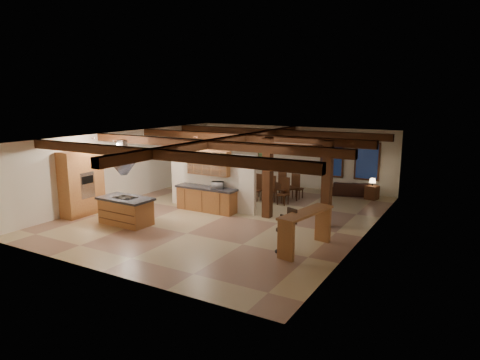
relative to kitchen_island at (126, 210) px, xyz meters
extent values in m
plane|color=tan|center=(2.44, 2.67, -0.48)|extent=(12.00, 12.00, 0.00)
plane|color=white|center=(2.44, 8.67, 0.97)|extent=(10.00, 0.00, 10.00)
plane|color=white|center=(2.44, -3.33, 0.97)|extent=(10.00, 0.00, 10.00)
plane|color=white|center=(-2.56, 2.67, 0.97)|extent=(0.00, 12.00, 12.00)
plane|color=white|center=(7.44, 2.67, 0.97)|extent=(0.00, 12.00, 12.00)
plane|color=#3E1C13|center=(2.44, 2.67, 2.42)|extent=(12.00, 12.00, 0.00)
cube|color=#402510|center=(2.44, -1.33, 2.28)|extent=(10.00, 0.25, 0.28)
cube|color=#402510|center=(2.44, 1.37, 2.28)|extent=(10.00, 0.25, 0.28)
cube|color=#402510|center=(2.44, 3.97, 2.28)|extent=(10.00, 0.25, 0.28)
cube|color=#402510|center=(2.44, 6.67, 2.28)|extent=(10.00, 0.25, 0.28)
cube|color=#402510|center=(2.44, 2.67, 2.28)|extent=(0.28, 12.00, 0.28)
cube|color=#402510|center=(3.84, 3.17, 0.97)|extent=(0.30, 0.30, 2.90)
cube|color=#402510|center=(6.04, 3.17, 0.97)|extent=(0.30, 0.30, 2.90)
cube|color=#402510|center=(4.94, 3.17, 2.12)|extent=(2.50, 0.28, 0.28)
cube|color=white|center=(1.44, 3.17, 0.62)|extent=(3.80, 0.18, 2.20)
cube|color=#A37134|center=(-2.23, 0.07, 0.72)|extent=(0.64, 1.60, 2.40)
cube|color=silver|center=(-1.93, 0.07, 0.67)|extent=(0.06, 0.62, 0.95)
cube|color=black|center=(-1.89, 0.07, 0.87)|extent=(0.01, 0.50, 0.28)
cube|color=#A37134|center=(1.44, 2.78, -0.05)|extent=(2.40, 0.60, 0.86)
cube|color=black|center=(1.44, 2.78, 0.42)|extent=(2.50, 0.66, 0.08)
cube|color=#A37134|center=(1.44, 2.99, 1.37)|extent=(1.80, 0.34, 0.95)
cube|color=silver|center=(1.44, 2.81, 1.37)|extent=(1.74, 0.02, 0.90)
pyramid|color=silver|center=(0.00, 0.00, 1.25)|extent=(1.10, 1.10, 0.45)
cube|color=silver|center=(0.00, 0.00, 2.06)|extent=(0.26, 0.22, 0.73)
cube|color=#402510|center=(4.44, 8.61, 1.02)|extent=(1.10, 0.05, 1.70)
cube|color=black|center=(4.44, 8.58, 1.02)|extent=(0.95, 0.02, 1.55)
cube|color=#402510|center=(6.04, 8.61, 1.02)|extent=(1.10, 0.05, 1.70)
cube|color=black|center=(6.04, 8.58, 1.02)|extent=(0.95, 0.02, 1.55)
cube|color=#402510|center=(0.94, 8.61, 1.22)|extent=(0.65, 0.04, 0.85)
cube|color=#285F38|center=(0.94, 8.59, 1.22)|extent=(0.55, 0.01, 0.75)
cylinder|color=silver|center=(-0.16, -0.13, 2.39)|extent=(0.16, 0.16, 0.03)
cylinder|color=silver|center=(1.44, 2.17, 2.39)|extent=(0.16, 0.16, 0.03)
cylinder|color=silver|center=(-1.56, 0.17, 2.39)|extent=(0.16, 0.16, 0.03)
cube|color=#A37134|center=(0.00, 0.00, -0.05)|extent=(1.81, 0.94, 0.85)
cube|color=black|center=(0.00, 0.00, 0.42)|extent=(1.93, 1.06, 0.08)
cube|color=black|center=(0.00, 0.00, 0.46)|extent=(0.76, 0.52, 0.02)
imported|color=#371C0D|center=(3.00, 5.80, -0.18)|extent=(1.91, 1.48, 0.59)
imported|color=black|center=(5.50, 8.17, -0.18)|extent=(2.16, 1.40, 0.59)
imported|color=#B1B1B6|center=(1.95, 2.78, 0.59)|extent=(0.54, 0.46, 0.25)
cube|color=#A37134|center=(6.28, 0.68, 0.64)|extent=(0.94, 2.24, 0.07)
cube|color=#A37134|center=(6.10, -0.28, 0.07)|extent=(0.50, 0.20, 1.09)
cube|color=#A37134|center=(6.47, 1.64, 0.07)|extent=(0.50, 0.20, 1.09)
cube|color=#402510|center=(6.50, 7.83, -0.18)|extent=(0.57, 0.57, 0.58)
cylinder|color=black|center=(6.50, 7.83, 0.19)|extent=(0.06, 0.06, 0.16)
cone|color=#FFD599|center=(6.50, 7.83, 0.34)|extent=(0.27, 0.27, 0.17)
cylinder|color=black|center=(5.77, 0.18, 0.18)|extent=(0.33, 0.33, 0.06)
cube|color=black|center=(5.79, 0.34, 0.39)|extent=(0.31, 0.09, 0.37)
cylinder|color=black|center=(5.77, 0.18, -0.15)|extent=(0.05, 0.05, 0.64)
cylinder|color=black|center=(5.77, 0.18, -0.46)|extent=(0.37, 0.37, 0.03)
cylinder|color=black|center=(5.88, 0.29, 0.30)|extent=(0.39, 0.39, 0.08)
cube|color=black|center=(5.95, 0.46, 0.55)|extent=(0.36, 0.18, 0.43)
cylinder|color=black|center=(5.88, 0.29, -0.09)|extent=(0.06, 0.06, 0.76)
cylinder|color=black|center=(5.88, 0.29, -0.45)|extent=(0.43, 0.43, 0.03)
cube|color=#402510|center=(2.30, 5.21, -0.06)|extent=(0.42, 0.42, 0.06)
cube|color=#402510|center=(2.31, 5.41, 0.28)|extent=(0.39, 0.08, 0.69)
cylinder|color=#402510|center=(2.13, 5.07, -0.28)|extent=(0.05, 0.05, 0.39)
cylinder|color=#402510|center=(2.44, 5.04, -0.28)|extent=(0.05, 0.05, 0.39)
cylinder|color=#402510|center=(2.15, 5.38, -0.28)|extent=(0.05, 0.05, 0.39)
cylinder|color=#402510|center=(2.47, 5.36, -0.28)|extent=(0.05, 0.05, 0.39)
cube|color=#402510|center=(2.41, 6.50, -0.06)|extent=(0.42, 0.42, 0.06)
cube|color=#402510|center=(2.39, 6.31, 0.28)|extent=(0.39, 0.08, 0.69)
cylinder|color=#402510|center=(2.58, 6.65, -0.28)|extent=(0.05, 0.05, 0.39)
cylinder|color=#402510|center=(2.26, 6.67, -0.28)|extent=(0.05, 0.05, 0.39)
cylinder|color=#402510|center=(2.55, 6.33, -0.28)|extent=(0.05, 0.05, 0.39)
cylinder|color=#402510|center=(2.24, 6.36, -0.28)|extent=(0.05, 0.05, 0.39)
cube|color=#402510|center=(2.94, 5.16, -0.06)|extent=(0.42, 0.42, 0.06)
cube|color=#402510|center=(2.96, 5.35, 0.28)|extent=(0.39, 0.08, 0.69)
cylinder|color=#402510|center=(2.77, 5.02, -0.28)|extent=(0.05, 0.05, 0.39)
cylinder|color=#402510|center=(3.09, 4.99, -0.28)|extent=(0.05, 0.05, 0.39)
cylinder|color=#402510|center=(2.80, 5.33, -0.28)|extent=(0.05, 0.05, 0.39)
cylinder|color=#402510|center=(3.11, 5.30, -0.28)|extent=(0.05, 0.05, 0.39)
cube|color=#402510|center=(3.05, 6.45, -0.06)|extent=(0.42, 0.42, 0.06)
cube|color=#402510|center=(3.03, 6.26, 0.28)|extent=(0.39, 0.08, 0.69)
cylinder|color=#402510|center=(3.22, 6.59, -0.28)|extent=(0.05, 0.05, 0.39)
cylinder|color=#402510|center=(2.91, 6.62, -0.28)|extent=(0.05, 0.05, 0.39)
cylinder|color=#402510|center=(3.19, 6.28, -0.28)|extent=(0.05, 0.05, 0.39)
cylinder|color=#402510|center=(2.88, 6.31, -0.28)|extent=(0.05, 0.05, 0.39)
cube|color=#402510|center=(3.59, 5.11, -0.06)|extent=(0.42, 0.42, 0.06)
cube|color=#402510|center=(3.60, 5.30, 0.28)|extent=(0.39, 0.08, 0.69)
cylinder|color=#402510|center=(3.42, 4.96, -0.28)|extent=(0.05, 0.05, 0.39)
cylinder|color=#402510|center=(3.73, 4.94, -0.28)|extent=(0.05, 0.05, 0.39)
cylinder|color=#402510|center=(3.44, 5.28, -0.28)|extent=(0.05, 0.05, 0.39)
cylinder|color=#402510|center=(3.76, 5.25, -0.28)|extent=(0.05, 0.05, 0.39)
cube|color=#402510|center=(3.70, 6.40, -0.06)|extent=(0.42, 0.42, 0.06)
cube|color=#402510|center=(3.68, 6.20, 0.28)|extent=(0.39, 0.08, 0.69)
cylinder|color=#402510|center=(3.87, 6.54, -0.28)|extent=(0.05, 0.05, 0.39)
cylinder|color=#402510|center=(3.55, 6.57, -0.28)|extent=(0.05, 0.05, 0.39)
cylinder|color=#402510|center=(3.84, 6.23, -0.28)|extent=(0.05, 0.05, 0.39)
cylinder|color=#402510|center=(3.53, 6.25, -0.28)|extent=(0.05, 0.05, 0.39)
camera|label=1|loc=(10.47, -10.33, 3.89)|focal=32.00mm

